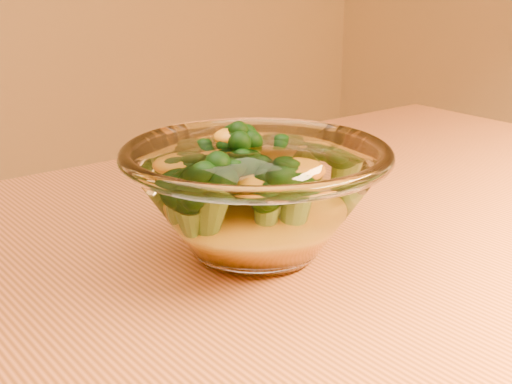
% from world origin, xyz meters
% --- Properties ---
extents(glass_bowl, '(0.21, 0.21, 0.09)m').
position_xyz_m(glass_bowl, '(0.02, 0.08, 0.80)').
color(glass_bowl, white).
rests_on(glass_bowl, table).
extents(cheese_sauce, '(0.12, 0.12, 0.03)m').
position_xyz_m(cheese_sauce, '(0.02, 0.08, 0.78)').
color(cheese_sauce, orange).
rests_on(cheese_sauce, glass_bowl).
extents(broccoli_heap, '(0.15, 0.14, 0.07)m').
position_xyz_m(broccoli_heap, '(0.02, 0.09, 0.81)').
color(broccoli_heap, black).
rests_on(broccoli_heap, cheese_sauce).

